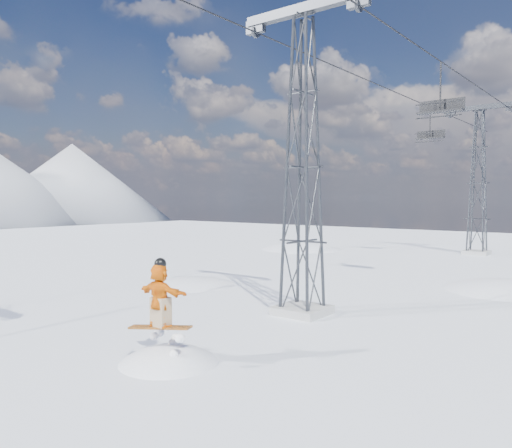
% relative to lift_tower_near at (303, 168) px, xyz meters
% --- Properties ---
extents(ground, '(120.00, 120.00, 0.00)m').
position_rel_lift_tower_near_xyz_m(ground, '(-0.80, -8.00, -5.47)').
color(ground, white).
rests_on(ground, ground).
extents(snow_terrain, '(39.00, 37.00, 22.00)m').
position_rel_lift_tower_near_xyz_m(snow_terrain, '(-5.57, 13.24, -15.06)').
color(snow_terrain, white).
rests_on(snow_terrain, ground).
extents(lift_tower_near, '(5.20, 1.80, 11.43)m').
position_rel_lift_tower_near_xyz_m(lift_tower_near, '(0.00, 0.00, 0.00)').
color(lift_tower_near, '#999999').
rests_on(lift_tower_near, ground).
extents(lift_tower_far, '(5.20, 1.80, 11.43)m').
position_rel_lift_tower_near_xyz_m(lift_tower_far, '(0.00, 25.00, 0.00)').
color(lift_tower_far, '#999999').
rests_on(lift_tower_far, ground).
extents(haul_cables, '(4.46, 51.00, 0.06)m').
position_rel_lift_tower_near_xyz_m(haul_cables, '(0.00, 11.50, 5.38)').
color(haul_cables, black).
rests_on(haul_cables, ground).
extents(snowboarder_jump, '(4.40, 4.40, 6.77)m').
position_rel_lift_tower_near_xyz_m(snowboarder_jump, '(0.17, -6.84, -7.10)').
color(snowboarder_jump, white).
rests_on(snowboarder_jump, ground).
extents(lift_chair_mid, '(2.15, 0.62, 2.66)m').
position_rel_lift_tower_near_xyz_m(lift_chair_mid, '(2.20, 8.79, 3.25)').
color(lift_chair_mid, black).
rests_on(lift_chair_mid, ground).
extents(lift_chair_far, '(2.01, 0.58, 2.50)m').
position_rel_lift_tower_near_xyz_m(lift_chair_far, '(-2.20, 20.46, 3.38)').
color(lift_chair_far, black).
rests_on(lift_chair_far, ground).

